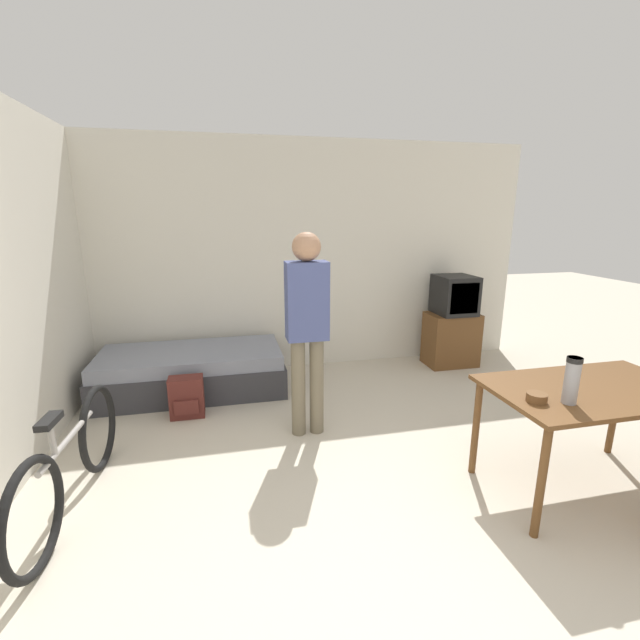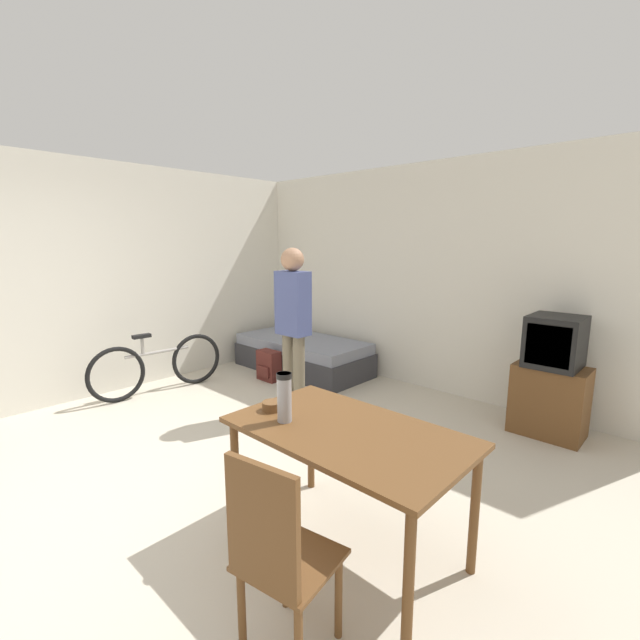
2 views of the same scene
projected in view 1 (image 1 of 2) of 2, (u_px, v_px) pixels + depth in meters
name	position (u px, v px, depth m)	size (l,w,h in m)	color
ground_plane	(428.00, 608.00, 2.09)	(20.00, 20.00, 0.00)	beige
wall_back	(299.00, 258.00, 5.10)	(5.69, 0.06, 2.70)	silver
wall_left	(0.00, 292.00, 2.90)	(0.06, 4.50, 2.70)	silver
daybed	(192.00, 371.00, 4.57)	(1.93, 0.90, 0.46)	#333338
tv	(452.00, 323.00, 5.30)	(0.62, 0.47, 1.13)	brown
dining_table	(591.00, 399.00, 2.84)	(1.34, 0.79, 0.76)	brown
bicycle	(71.00, 463.00, 2.71)	(0.18, 1.61, 0.74)	black
person_standing	(307.00, 320.00, 3.51)	(0.34, 0.23, 1.73)	#6B604C
thermos_flask	(572.00, 378.00, 2.55)	(0.09, 0.09, 0.29)	#99999E
mate_bowl	(537.00, 398.00, 2.60)	(0.12, 0.12, 0.06)	brown
backpack	(187.00, 397.00, 4.00)	(0.31, 0.20, 0.39)	#56231E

